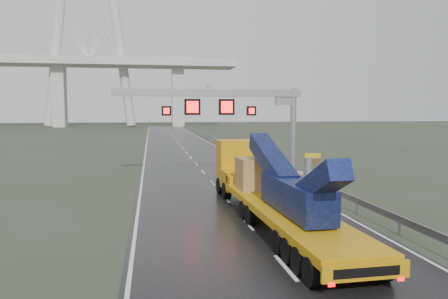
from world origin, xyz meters
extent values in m
plane|color=#323A28|center=(0.00, 0.00, 0.00)|extent=(400.00, 400.00, 0.00)
cube|color=black|center=(0.00, 40.00, 0.01)|extent=(11.00, 200.00, 0.02)
cube|color=#A2A19D|center=(6.90, 18.00, 0.15)|extent=(1.20, 1.20, 0.30)
cylinder|color=gray|center=(6.90, 18.00, 3.60)|extent=(0.48, 0.48, 7.20)
cube|color=gray|center=(0.00, 18.00, 6.80)|extent=(14.80, 0.55, 0.55)
cube|color=gray|center=(6.10, 18.00, 6.30)|extent=(1.40, 0.35, 0.90)
cube|color=gray|center=(0.00, 18.00, 7.25)|extent=(0.35, 0.35, 0.35)
cube|color=black|center=(-1.30, 17.95, 5.70)|extent=(1.25, 0.25, 1.25)
cube|color=#FF0C0C|center=(-1.30, 17.81, 5.70)|extent=(0.90, 0.02, 0.90)
cube|color=black|center=(1.40, 17.95, 5.70)|extent=(1.25, 0.25, 1.25)
cube|color=#FF0C0C|center=(1.40, 17.81, 5.70)|extent=(0.90, 0.02, 0.90)
cube|color=black|center=(-3.30, 17.95, 5.40)|extent=(0.75, 0.25, 0.75)
cube|color=#FF0C0C|center=(-3.30, 17.81, 5.40)|extent=(0.54, 0.02, 0.54)
cube|color=black|center=(3.40, 17.95, 5.40)|extent=(0.75, 0.25, 0.75)
cube|color=#FF0C0C|center=(3.40, 17.81, 5.40)|extent=(0.54, 0.02, 0.54)
cube|color=#A2A19D|center=(-35.00, 140.00, 10.50)|extent=(4.00, 6.00, 21.00)
cube|color=#A2A19D|center=(5.00, 140.00, 10.50)|extent=(4.00, 6.00, 21.00)
cube|color=#C4770A|center=(1.33, 2.00, 0.99)|extent=(3.02, 13.22, 0.33)
cube|color=#C4770A|center=(1.53, -4.72, 0.80)|extent=(2.73, 0.19, 0.52)
cube|color=black|center=(1.53, -4.78, 0.80)|extent=(2.07, 0.08, 0.28)
cube|color=#FF0505|center=(0.45, -4.81, 0.52)|extent=(0.21, 0.04, 0.11)
cube|color=#FF0505|center=(2.61, -4.75, 0.52)|extent=(0.21, 0.04, 0.11)
cube|color=#C4770A|center=(1.12, 8.95, 1.36)|extent=(2.47, 1.20, 0.47)
cube|color=#C4770A|center=(1.08, 10.45, 1.13)|extent=(2.52, 2.89, 1.13)
cube|color=#C4770A|center=(1.03, 12.14, 2.25)|extent=(2.40, 1.95, 2.44)
cube|color=black|center=(1.00, 13.10, 2.54)|extent=(2.16, 0.11, 1.13)
cube|color=#0E0E41|center=(1.36, 1.06, 1.88)|extent=(1.48, 5.67, 1.32)
cube|color=#0E0E41|center=(1.26, 4.35, 3.01)|extent=(1.09, 5.20, 2.40)
cube|color=#0E0E41|center=(1.42, -1.29, 2.72)|extent=(0.95, 3.75, 2.27)
cylinder|color=gray|center=(1.92, 1.08, 2.72)|extent=(0.29, 0.29, 1.50)
cube|color=tan|center=(1.18, 6.88, 2.00)|extent=(2.13, 2.13, 1.69)
cylinder|color=black|center=(1.45, -2.23, 0.47)|extent=(2.75, 1.02, 0.94)
cylinder|color=black|center=(1.26, 4.35, 0.47)|extent=(2.75, 1.02, 0.94)
cylinder|color=black|center=(1.03, 11.95, 0.52)|extent=(2.57, 1.11, 1.03)
cylinder|color=gray|center=(7.22, 15.62, 1.10)|extent=(0.07, 0.07, 2.21)
cylinder|color=gray|center=(8.14, 15.62, 1.10)|extent=(0.07, 0.07, 2.21)
cube|color=#E3B50B|center=(7.68, 15.62, 1.98)|extent=(1.29, 0.11, 0.37)
cube|color=#5A3419|center=(7.68, 15.62, 1.52)|extent=(1.29, 0.11, 0.41)
cube|color=red|center=(6.00, 14.00, 0.51)|extent=(0.67, 0.49, 1.02)
camera|label=1|loc=(-4.49, -16.01, 5.38)|focal=35.00mm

